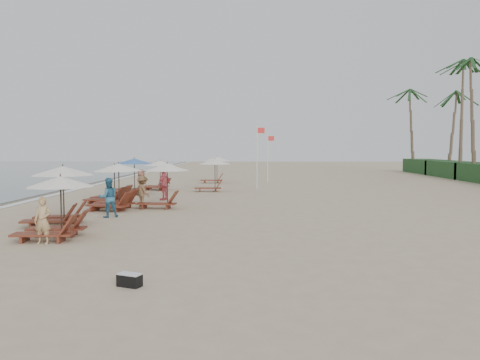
{
  "coord_description": "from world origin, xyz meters",
  "views": [
    {
      "loc": [
        1.37,
        -18.7,
        3.06
      ],
      "look_at": [
        0.81,
        6.52,
        1.3
      ],
      "focal_mm": 35.53,
      "sensor_mm": 36.0,
      "label": 1
    }
  ],
  "objects_px": {
    "inland_station_1": "(212,170)",
    "duffel_bag": "(130,280)",
    "lounger_station_0": "(54,208)",
    "beachgoer_near": "(43,220)",
    "beachgoer_mid_b": "(143,191)",
    "beachgoer_far_a": "(164,184)",
    "beachgoer_far_b": "(141,182)",
    "flag_pole_near": "(257,153)",
    "lounger_station_2": "(114,187)",
    "inland_station_0": "(163,181)",
    "lounger_station_3": "(110,185)",
    "inland_station_2": "(215,166)",
    "beachgoer_mid_a": "(108,198)",
    "lounger_station_4": "(131,176)",
    "lounger_station_5": "(158,174)",
    "lounger_station_1": "(58,195)"
  },
  "relations": [
    {
      "from": "inland_station_2",
      "to": "beachgoer_far_b",
      "type": "distance_m",
      "value": 11.09
    },
    {
      "from": "lounger_station_3",
      "to": "flag_pole_near",
      "type": "relative_size",
      "value": 0.59
    },
    {
      "from": "lounger_station_0",
      "to": "lounger_station_5",
      "type": "distance_m",
      "value": 18.06
    },
    {
      "from": "inland_station_1",
      "to": "beachgoer_mid_a",
      "type": "relative_size",
      "value": 1.49
    },
    {
      "from": "inland_station_1",
      "to": "inland_station_0",
      "type": "bearing_deg",
      "value": -100.93
    },
    {
      "from": "beachgoer_near",
      "to": "beachgoer_mid_b",
      "type": "relative_size",
      "value": 0.93
    },
    {
      "from": "beachgoer_far_a",
      "to": "beachgoer_far_b",
      "type": "relative_size",
      "value": 1.13
    },
    {
      "from": "beachgoer_near",
      "to": "beachgoer_mid_a",
      "type": "bearing_deg",
      "value": 88.35
    },
    {
      "from": "inland_station_0",
      "to": "duffel_bag",
      "type": "distance_m",
      "value": 13.43
    },
    {
      "from": "beachgoer_mid_a",
      "to": "duffel_bag",
      "type": "relative_size",
      "value": 2.95
    },
    {
      "from": "lounger_station_0",
      "to": "flag_pole_near",
      "type": "height_order",
      "value": "flag_pole_near"
    },
    {
      "from": "lounger_station_3",
      "to": "flag_pole_near",
      "type": "distance_m",
      "value": 12.64
    },
    {
      "from": "beachgoer_mid_a",
      "to": "beachgoer_far_b",
      "type": "xyz_separation_m",
      "value": [
        -0.75,
        9.46,
        -0.04
      ]
    },
    {
      "from": "beachgoer_far_a",
      "to": "beachgoer_far_b",
      "type": "xyz_separation_m",
      "value": [
        -1.97,
        2.76,
        -0.1
      ]
    },
    {
      "from": "beachgoer_far_b",
      "to": "lounger_station_3",
      "type": "bearing_deg",
      "value": -153.12
    },
    {
      "from": "inland_station_1",
      "to": "duffel_bag",
      "type": "relative_size",
      "value": 4.4
    },
    {
      "from": "beachgoer_mid_a",
      "to": "duffel_bag",
      "type": "xyz_separation_m",
      "value": [
        3.53,
        -10.18,
        -0.72
      ]
    },
    {
      "from": "inland_station_0",
      "to": "beachgoer_mid_a",
      "type": "bearing_deg",
      "value": -120.43
    },
    {
      "from": "lounger_station_5",
      "to": "inland_station_1",
      "type": "xyz_separation_m",
      "value": [
        3.99,
        -1.06,
        0.3
      ]
    },
    {
      "from": "beachgoer_near",
      "to": "duffel_bag",
      "type": "height_order",
      "value": "beachgoer_near"
    },
    {
      "from": "flag_pole_near",
      "to": "lounger_station_2",
      "type": "bearing_deg",
      "value": -120.84
    },
    {
      "from": "lounger_station_1",
      "to": "beachgoer_near",
      "type": "bearing_deg",
      "value": -74.99
    },
    {
      "from": "duffel_bag",
      "to": "lounger_station_2",
      "type": "bearing_deg",
      "value": 107.52
    },
    {
      "from": "beachgoer_far_b",
      "to": "duffel_bag",
      "type": "height_order",
      "value": "beachgoer_far_b"
    },
    {
      "from": "beachgoer_mid_b",
      "to": "beachgoer_far_b",
      "type": "relative_size",
      "value": 0.97
    },
    {
      "from": "beachgoer_near",
      "to": "beachgoer_mid_a",
      "type": "height_order",
      "value": "beachgoer_mid_a"
    },
    {
      "from": "lounger_station_2",
      "to": "inland_station_2",
      "type": "distance_m",
      "value": 17.71
    },
    {
      "from": "beachgoer_near",
      "to": "beachgoer_mid_a",
      "type": "relative_size",
      "value": 0.86
    },
    {
      "from": "beachgoer_mid_a",
      "to": "beachgoer_far_a",
      "type": "height_order",
      "value": "beachgoer_far_a"
    },
    {
      "from": "lounger_station_4",
      "to": "beachgoer_near",
      "type": "xyz_separation_m",
      "value": [
        1.24,
        -15.93,
        -0.4
      ]
    },
    {
      "from": "lounger_station_4",
      "to": "inland_station_1",
      "type": "xyz_separation_m",
      "value": [
        5.18,
        1.88,
        0.3
      ]
    },
    {
      "from": "inland_station_1",
      "to": "duffel_bag",
      "type": "height_order",
      "value": "inland_station_1"
    },
    {
      "from": "beachgoer_mid_b",
      "to": "beachgoer_far_b",
      "type": "xyz_separation_m",
      "value": [
        -1.43,
        5.86,
        0.02
      ]
    },
    {
      "from": "beachgoer_far_a",
      "to": "beachgoer_far_b",
      "type": "bearing_deg",
      "value": -119.61
    },
    {
      "from": "beachgoer_far_a",
      "to": "beachgoer_far_b",
      "type": "height_order",
      "value": "beachgoer_far_a"
    },
    {
      "from": "lounger_station_2",
      "to": "beachgoer_far_a",
      "type": "bearing_deg",
      "value": 68.11
    },
    {
      "from": "flag_pole_near",
      "to": "lounger_station_0",
      "type": "bearing_deg",
      "value": -109.98
    },
    {
      "from": "flag_pole_near",
      "to": "beachgoer_far_a",
      "type": "bearing_deg",
      "value": -125.09
    },
    {
      "from": "lounger_station_1",
      "to": "lounger_station_2",
      "type": "xyz_separation_m",
      "value": [
        0.85,
        4.63,
        -0.11
      ]
    },
    {
      "from": "lounger_station_4",
      "to": "flag_pole_near",
      "type": "bearing_deg",
      "value": 26.95
    },
    {
      "from": "lounger_station_0",
      "to": "inland_station_1",
      "type": "xyz_separation_m",
      "value": [
        3.9,
        17.0,
        0.4
      ]
    },
    {
      "from": "lounger_station_0",
      "to": "duffel_bag",
      "type": "bearing_deg",
      "value": -54.01
    },
    {
      "from": "inland_station_0",
      "to": "beachgoer_far_a",
      "type": "xyz_separation_m",
      "value": [
        -0.59,
        3.63,
        -0.46
      ]
    },
    {
      "from": "duffel_bag",
      "to": "beachgoer_far_a",
      "type": "bearing_deg",
      "value": 97.78
    },
    {
      "from": "flag_pole_near",
      "to": "beachgoer_near",
      "type": "bearing_deg",
      "value": -109.33
    },
    {
      "from": "lounger_station_2",
      "to": "lounger_station_5",
      "type": "xyz_separation_m",
      "value": [
        0.04,
        10.72,
        0.05
      ]
    },
    {
      "from": "beachgoer_near",
      "to": "beachgoer_far_a",
      "type": "xyz_separation_m",
      "value": [
        1.6,
        12.37,
        0.18
      ]
    },
    {
      "from": "flag_pole_near",
      "to": "inland_station_1",
      "type": "bearing_deg",
      "value": -143.12
    },
    {
      "from": "beachgoer_mid_a",
      "to": "inland_station_0",
      "type": "bearing_deg",
      "value": -147.52
    },
    {
      "from": "inland_station_0",
      "to": "beachgoer_far_b",
      "type": "relative_size",
      "value": 1.63
    }
  ]
}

